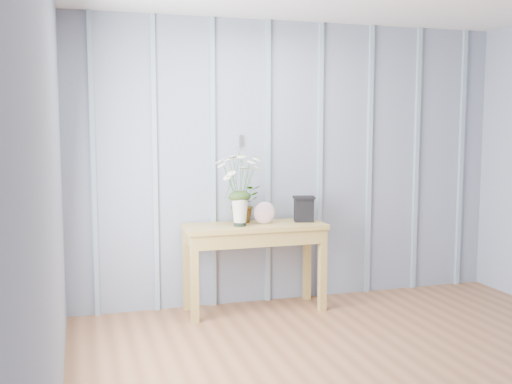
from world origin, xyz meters
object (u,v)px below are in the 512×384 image
object	(u,v)px
felt_disc_vessel	(264,213)
carved_box	(304,209)
sideboard	(254,237)
daisy_vase	(240,178)

from	to	relation	value
felt_disc_vessel	carved_box	xyz separation A→B (m)	(0.37, 0.02, 0.02)
sideboard	daisy_vase	xyz separation A→B (m)	(-0.14, -0.06, 0.52)
sideboard	carved_box	size ratio (longest dim) A/B	5.40
felt_disc_vessel	carved_box	world-z (taller)	carved_box
daisy_vase	felt_disc_vessel	bearing A→B (deg)	11.54
carved_box	daisy_vase	bearing A→B (deg)	-173.27
daisy_vase	felt_disc_vessel	size ratio (longest dim) A/B	3.38
carved_box	sideboard	bearing A→B (deg)	-179.12
sideboard	carved_box	distance (m)	0.51
sideboard	carved_box	xyz separation A→B (m)	(0.45, 0.01, 0.23)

